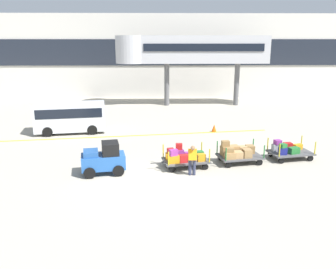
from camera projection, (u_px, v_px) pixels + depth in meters
The scene contains 11 objects.
ground_plane at pixel (155, 184), 16.31m from camera, with size 120.00×120.00×0.00m, color #A8A08E.
apron_lead_line at pixel (122, 136), 24.31m from camera, with size 20.65×0.20×0.01m, color yellow.
terminal_building at pixel (157, 56), 40.20m from camera, with size 59.14×2.51×9.11m.
jet_bridge at pixel (186, 50), 34.27m from camera, with size 14.70×3.00×6.76m.
baggage_tug at pixel (104, 159), 17.40m from camera, with size 2.27×1.58×1.58m.
baggage_cart_lead at pixel (184, 157), 18.31m from camera, with size 3.08×1.82×1.18m.
baggage_cart_middle at pixel (238, 153), 18.96m from camera, with size 3.08×1.82×1.20m.
baggage_cart_tail at pixel (288, 150), 19.61m from camera, with size 3.08×1.82×1.10m.
baggage_handler at pixel (192, 159), 17.09m from camera, with size 0.40×0.44×1.56m.
shuttle_van at pixel (70, 115), 24.97m from camera, with size 5.05×2.66×2.10m.
safety_cone_far at pixel (214, 128), 25.37m from camera, with size 0.36×0.36×0.55m, color #EA590F.
Camera 1 is at (0.23, -15.17, 6.44)m, focal length 38.00 mm.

